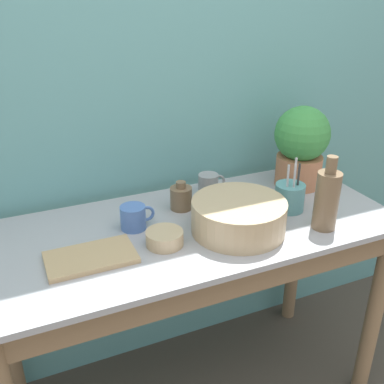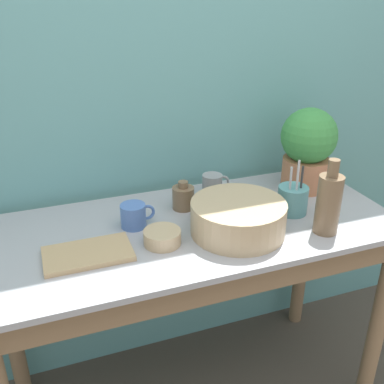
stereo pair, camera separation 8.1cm
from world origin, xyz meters
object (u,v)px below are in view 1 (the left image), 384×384
Objects in this scene: mug_grey at (209,184)px; utensil_cup at (290,197)px; potted_plant at (301,145)px; bottle_tall at (327,199)px; bottle_short at (181,197)px; bowl_small_tan at (165,238)px; tray_board at (91,257)px; bowl_wash_large at (239,216)px; mug_blue at (134,217)px.

utensil_cup reaches higher than mug_grey.
mug_grey is (-0.36, 0.06, -0.12)m from potted_plant.
bottle_short is at bearing 140.05° from bottle_tall.
tray_board is at bearing 178.04° from bowl_small_tan.
tray_board is (-0.71, -0.03, -0.04)m from utensil_cup.
potted_plant reaches higher than bowl_wash_large.
bowl_wash_large is at bearing -63.83° from bottle_short.
bowl_wash_large is at bearing -3.70° from bowl_small_tan.
bottle_tall is 0.53m from bowl_small_tan.
bowl_wash_large reaches higher than bowl_small_tan.
bowl_wash_large reaches higher than bottle_short.
mug_blue is 0.57× the size of utensil_cup.
mug_blue is at bearing 112.19° from bowl_small_tan.
mug_blue is at bearing -173.96° from potted_plant.
bowl_wash_large reaches higher than mug_grey.
bottle_short is (-0.11, 0.22, -0.01)m from bowl_wash_large.
bottle_short is 0.51× the size of utensil_cup.
utensil_cup is at bearing 101.25° from bottle_tall.
bowl_small_tan is at bearing -124.25° from bottle_short.
bottle_short is at bearing 116.17° from bowl_wash_large.
bowl_wash_large is 0.24m from utensil_cup.
bottle_tall reaches higher than bottle_short.
mug_grey is (0.14, 0.06, -0.00)m from bottle_short.
mug_blue is (-0.30, 0.15, -0.01)m from bowl_wash_large.
bowl_small_tan is at bearing -136.08° from mug_grey.
bottle_tall is (0.27, -0.09, 0.05)m from bowl_wash_large.
bottle_short is at bearing -179.46° from potted_plant.
utensil_cup is at bearing -133.07° from potted_plant.
bottle_tall is at bearing -39.95° from bottle_short.
bowl_small_tan is 0.48m from utensil_cup.
mug_grey is (0.33, 0.13, 0.00)m from mug_blue.
bowl_small_tan is at bearing 176.30° from bowl_wash_large.
bowl_wash_large is 1.49× the size of utensil_cup.
bowl_small_tan is at bearing -1.96° from tray_board.
potted_plant is 0.71m from mug_blue.
utensil_cup reaches higher than bowl_small_tan.
mug_blue is 0.99× the size of bowl_small_tan.
mug_grey is 0.39m from bowl_small_tan.
utensil_cup is at bearing -25.16° from bottle_short.
tray_board is (-0.86, -0.20, -0.16)m from potted_plant.
bowl_small_tan is (-0.14, -0.20, -0.02)m from bottle_short.
mug_blue is 0.21m from tray_board.
mug_grey is at bearing 132.11° from utensil_cup.
utensil_cup is at bearing 2.80° from tray_board.
mug_grey reaches higher than tray_board.
mug_blue is at bearing 170.21° from utensil_cup.
bottle_short reaches higher than bowl_small_tan.
tray_board is at bearing -151.71° from bottle_short.
potted_plant is 3.07× the size of bottle_short.
bottle_short is 0.90× the size of mug_blue.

